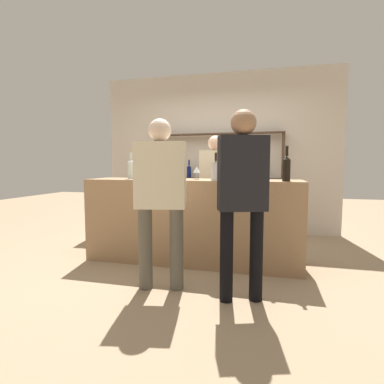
{
  "coord_description": "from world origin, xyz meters",
  "views": [
    {
      "loc": [
        0.89,
        -3.5,
        1.18
      ],
      "look_at": [
        0.0,
        0.0,
        0.86
      ],
      "focal_mm": 28.0,
      "sensor_mm": 36.0,
      "label": 1
    }
  ],
  "objects_px": {
    "server_behind_counter": "(215,183)",
    "counter_bottle_5": "(286,168)",
    "counter_bottle_3": "(182,168)",
    "customer_right": "(242,190)",
    "counter_bottle_4": "(216,169)",
    "counter_bottle_1": "(262,169)",
    "wine_glass": "(197,170)",
    "customer_center": "(160,192)",
    "counter_bottle_2": "(131,168)",
    "counter_bottle_0": "(151,169)",
    "ice_bucket": "(220,171)"
  },
  "relations": [
    {
      "from": "counter_bottle_2",
      "to": "customer_right",
      "type": "bearing_deg",
      "value": -31.61
    },
    {
      "from": "counter_bottle_4",
      "to": "counter_bottle_2",
      "type": "bearing_deg",
      "value": -174.91
    },
    {
      "from": "counter_bottle_4",
      "to": "server_behind_counter",
      "type": "relative_size",
      "value": 0.21
    },
    {
      "from": "counter_bottle_1",
      "to": "ice_bucket",
      "type": "xyz_separation_m",
      "value": [
        -0.47,
        -0.02,
        -0.03
      ]
    },
    {
      "from": "counter_bottle_3",
      "to": "counter_bottle_4",
      "type": "height_order",
      "value": "counter_bottle_3"
    },
    {
      "from": "counter_bottle_3",
      "to": "server_behind_counter",
      "type": "height_order",
      "value": "server_behind_counter"
    },
    {
      "from": "counter_bottle_3",
      "to": "customer_right",
      "type": "height_order",
      "value": "customer_right"
    },
    {
      "from": "counter_bottle_2",
      "to": "ice_bucket",
      "type": "height_order",
      "value": "counter_bottle_2"
    },
    {
      "from": "counter_bottle_1",
      "to": "server_behind_counter",
      "type": "distance_m",
      "value": 1.12
    },
    {
      "from": "counter_bottle_4",
      "to": "wine_glass",
      "type": "bearing_deg",
      "value": -163.17
    },
    {
      "from": "counter_bottle_0",
      "to": "counter_bottle_1",
      "type": "relative_size",
      "value": 0.93
    },
    {
      "from": "counter_bottle_5",
      "to": "ice_bucket",
      "type": "height_order",
      "value": "counter_bottle_5"
    },
    {
      "from": "wine_glass",
      "to": "customer_right",
      "type": "distance_m",
      "value": 1.13
    },
    {
      "from": "customer_right",
      "to": "counter_bottle_3",
      "type": "bearing_deg",
      "value": 24.76
    },
    {
      "from": "counter_bottle_2",
      "to": "customer_center",
      "type": "distance_m",
      "value": 1.1
    },
    {
      "from": "counter_bottle_1",
      "to": "counter_bottle_5",
      "type": "bearing_deg",
      "value": -9.72
    },
    {
      "from": "counter_bottle_2",
      "to": "customer_center",
      "type": "height_order",
      "value": "customer_center"
    },
    {
      "from": "wine_glass",
      "to": "customer_right",
      "type": "xyz_separation_m",
      "value": [
        0.62,
        -0.93,
        -0.15
      ]
    },
    {
      "from": "counter_bottle_1",
      "to": "counter_bottle_2",
      "type": "distance_m",
      "value": 1.61
    },
    {
      "from": "counter_bottle_5",
      "to": "customer_center",
      "type": "relative_size",
      "value": 0.23
    },
    {
      "from": "counter_bottle_2",
      "to": "wine_glass",
      "type": "xyz_separation_m",
      "value": [
        0.84,
        0.03,
        -0.02
      ]
    },
    {
      "from": "customer_right",
      "to": "counter_bottle_5",
      "type": "bearing_deg",
      "value": -44.72
    },
    {
      "from": "customer_center",
      "to": "customer_right",
      "type": "distance_m",
      "value": 0.77
    },
    {
      "from": "counter_bottle_2",
      "to": "server_behind_counter",
      "type": "relative_size",
      "value": 0.21
    },
    {
      "from": "customer_center",
      "to": "ice_bucket",
      "type": "bearing_deg",
      "value": -42.04
    },
    {
      "from": "counter_bottle_4",
      "to": "server_behind_counter",
      "type": "bearing_deg",
      "value": 100.37
    },
    {
      "from": "counter_bottle_3",
      "to": "counter_bottle_4",
      "type": "bearing_deg",
      "value": 20.93
    },
    {
      "from": "customer_center",
      "to": "server_behind_counter",
      "type": "height_order",
      "value": "customer_center"
    },
    {
      "from": "counter_bottle_1",
      "to": "counter_bottle_2",
      "type": "bearing_deg",
      "value": 177.63
    },
    {
      "from": "counter_bottle_1",
      "to": "server_behind_counter",
      "type": "height_order",
      "value": "server_behind_counter"
    },
    {
      "from": "counter_bottle_5",
      "to": "server_behind_counter",
      "type": "xyz_separation_m",
      "value": [
        -0.93,
        0.91,
        -0.22
      ]
    },
    {
      "from": "counter_bottle_4",
      "to": "server_behind_counter",
      "type": "xyz_separation_m",
      "value": [
        -0.13,
        0.71,
        -0.2
      ]
    },
    {
      "from": "counter_bottle_2",
      "to": "counter_bottle_5",
      "type": "height_order",
      "value": "counter_bottle_5"
    },
    {
      "from": "counter_bottle_5",
      "to": "server_behind_counter",
      "type": "height_order",
      "value": "server_behind_counter"
    },
    {
      "from": "counter_bottle_1",
      "to": "wine_glass",
      "type": "height_order",
      "value": "counter_bottle_1"
    },
    {
      "from": "wine_glass",
      "to": "customer_center",
      "type": "distance_m",
      "value": 0.89
    },
    {
      "from": "server_behind_counter",
      "to": "counter_bottle_5",
      "type": "bearing_deg",
      "value": 35.38
    },
    {
      "from": "counter_bottle_5",
      "to": "counter_bottle_0",
      "type": "bearing_deg",
      "value": 169.8
    },
    {
      "from": "counter_bottle_0",
      "to": "counter_bottle_3",
      "type": "xyz_separation_m",
      "value": [
        0.49,
        -0.24,
        0.01
      ]
    },
    {
      "from": "wine_glass",
      "to": "ice_bucket",
      "type": "bearing_deg",
      "value": -21.43
    },
    {
      "from": "wine_glass",
      "to": "customer_right",
      "type": "bearing_deg",
      "value": -56.29
    },
    {
      "from": "counter_bottle_3",
      "to": "customer_center",
      "type": "height_order",
      "value": "customer_center"
    },
    {
      "from": "counter_bottle_1",
      "to": "wine_glass",
      "type": "distance_m",
      "value": 0.77
    },
    {
      "from": "wine_glass",
      "to": "customer_center",
      "type": "xyz_separation_m",
      "value": [
        -0.15,
        -0.86,
        -0.19
      ]
    },
    {
      "from": "customer_center",
      "to": "server_behind_counter",
      "type": "relative_size",
      "value": 1.0
    },
    {
      "from": "counter_bottle_2",
      "to": "counter_bottle_3",
      "type": "relative_size",
      "value": 0.98
    },
    {
      "from": "wine_glass",
      "to": "ice_bucket",
      "type": "height_order",
      "value": "ice_bucket"
    },
    {
      "from": "counter_bottle_5",
      "to": "counter_bottle_1",
      "type": "bearing_deg",
      "value": 170.28
    },
    {
      "from": "counter_bottle_2",
      "to": "counter_bottle_4",
      "type": "bearing_deg",
      "value": 5.09
    },
    {
      "from": "wine_glass",
      "to": "customer_center",
      "type": "bearing_deg",
      "value": -99.79
    }
  ]
}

